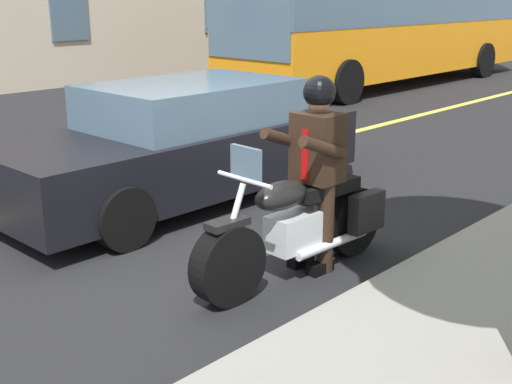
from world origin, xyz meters
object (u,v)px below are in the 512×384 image
at_px(rider_main, 316,157).
at_px(motorcycle_main, 301,226).
at_px(car_silver, 184,143).
at_px(bus_far, 391,13).

bearing_deg(rider_main, motorcycle_main, -1.91).
xyz_separation_m(rider_main, car_silver, (-0.59, -2.47, -0.35)).
distance_m(motorcycle_main, bus_far, 13.24).
relative_size(motorcycle_main, car_silver, 0.48).
bearing_deg(bus_far, car_silver, 20.46).
bearing_deg(rider_main, bus_far, -150.21).
bearing_deg(motorcycle_main, car_silver, -107.55).
height_order(bus_far, car_silver, bus_far).
relative_size(motorcycle_main, bus_far, 0.20).
height_order(motorcycle_main, rider_main, rider_main).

